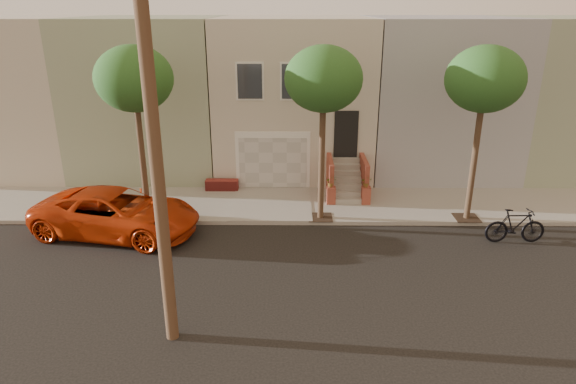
{
  "coord_description": "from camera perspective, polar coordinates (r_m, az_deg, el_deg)",
  "views": [
    {
      "loc": [
        -0.07,
        -13.54,
        7.68
      ],
      "look_at": [
        -0.21,
        3.0,
        1.5
      ],
      "focal_mm": 31.39,
      "sensor_mm": 36.0,
      "label": 1
    }
  ],
  "objects": [
    {
      "name": "ground",
      "position": [
        15.57,
        0.69,
        -9.09
      ],
      "size": [
        90.0,
        90.0,
        0.0
      ],
      "primitive_type": "plane",
      "color": "black",
      "rests_on": "ground"
    },
    {
      "name": "tree_right",
      "position": [
        18.8,
        21.41,
        11.69
      ],
      "size": [
        2.7,
        2.57,
        6.3
      ],
      "color": "#2D2116",
      "rests_on": "sidewalk"
    },
    {
      "name": "tree_mid",
      "position": [
        17.64,
        4.06,
        12.52
      ],
      "size": [
        2.7,
        2.57,
        6.3
      ],
      "color": "#2D2116",
      "rests_on": "sidewalk"
    },
    {
      "name": "pickup_truck",
      "position": [
        18.72,
        -18.83,
        -2.25
      ],
      "size": [
        6.19,
        3.74,
        1.61
      ],
      "primitive_type": "imported",
      "rotation": [
        0.0,
        0.0,
        1.37
      ],
      "color": "#BE310A",
      "rests_on": "ground"
    },
    {
      "name": "sidewalk",
      "position": [
        20.37,
        0.65,
        -1.46
      ],
      "size": [
        40.0,
        3.7,
        0.15
      ],
      "primitive_type": "cube",
      "color": "gray",
      "rests_on": "ground"
    },
    {
      "name": "tree_left",
      "position": [
        18.43,
        -17.04,
        12.04
      ],
      "size": [
        2.7,
        2.57,
        6.3
      ],
      "color": "#2D2116",
      "rests_on": "sidewalk"
    },
    {
      "name": "motorcycle",
      "position": [
        18.83,
        24.37,
        -3.51
      ],
      "size": [
        2.05,
        0.61,
        1.23
      ],
      "primitive_type": "imported",
      "rotation": [
        0.0,
        0.0,
        1.59
      ],
      "color": "black",
      "rests_on": "ground"
    },
    {
      "name": "house_row",
      "position": [
        25.06,
        0.66,
        11.21
      ],
      "size": [
        33.1,
        11.7,
        7.0
      ],
      "color": "#B8AD9D",
      "rests_on": "sidewalk"
    }
  ]
}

